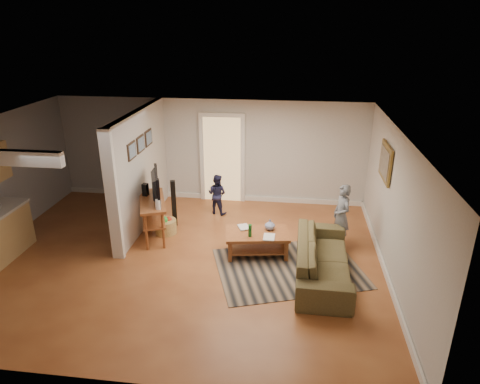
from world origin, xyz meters
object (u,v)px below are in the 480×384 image
object	(u,v)px
coffee_table	(258,237)
toy_basket	(166,226)
sofa	(321,275)
speaker_right	(174,203)
child	(339,244)
tv_console	(153,203)
toddler	(217,213)
speaker_left	(147,208)

from	to	relation	value
coffee_table	toy_basket	size ratio (longest dim) A/B	2.82
sofa	speaker_right	distance (m)	3.56
sofa	toy_basket	world-z (taller)	toy_basket
coffee_table	child	xyz separation A→B (m)	(1.59, 0.59, -0.36)
speaker_right	child	size ratio (longest dim) A/B	0.81
tv_console	speaker_right	distance (m)	0.67
tv_console	coffee_table	bearing A→B (deg)	-32.18
tv_console	toddler	bearing A→B (deg)	29.75
tv_console	child	xyz separation A→B (m)	(3.78, 0.13, -0.74)
sofa	child	bearing A→B (deg)	-17.58
tv_console	toddler	xyz separation A→B (m)	(1.08, 1.30, -0.74)
speaker_left	toddler	bearing A→B (deg)	50.44
speaker_right	speaker_left	bearing A→B (deg)	-160.24
coffee_table	tv_console	bearing A→B (deg)	168.19
speaker_right	coffee_table	bearing A→B (deg)	-44.44
coffee_table	sofa	bearing A→B (deg)	-26.91
coffee_table	tv_console	world-z (taller)	tv_console
sofa	toddler	distance (m)	3.29
toddler	child	bearing A→B (deg)	175.03
coffee_table	speaker_left	xyz separation A→B (m)	(-2.41, 0.67, 0.18)
tv_console	speaker_right	size ratio (longest dim) A/B	1.34
toy_basket	child	size ratio (longest dim) A/B	0.36
sofa	speaker_left	distance (m)	3.86
speaker_left	toddler	size ratio (longest dim) A/B	1.13
speaker_right	toy_basket	size ratio (longest dim) A/B	2.28
speaker_right	toy_basket	bearing A→B (deg)	-117.79
speaker_left	toddler	world-z (taller)	speaker_left
child	toddler	distance (m)	2.94
speaker_left	speaker_right	world-z (taller)	speaker_left
speaker_left	toy_basket	bearing A→B (deg)	2.58
speaker_right	child	world-z (taller)	speaker_right
child	toddler	bearing A→B (deg)	-134.64
speaker_right	toddler	size ratio (longest dim) A/B	1.09
speaker_left	toddler	xyz separation A→B (m)	(1.30, 1.08, -0.54)
tv_console	toy_basket	xyz separation A→B (m)	(0.18, 0.16, -0.58)
toy_basket	coffee_table	bearing A→B (deg)	-17.06
tv_console	child	world-z (taller)	tv_console
sofa	tv_console	world-z (taller)	tv_console
toy_basket	toddler	xyz separation A→B (m)	(0.90, 1.14, -0.17)
speaker_left	toy_basket	distance (m)	0.55
speaker_right	toddler	bearing A→B (deg)	25.30
sofa	toy_basket	xyz separation A→B (m)	(-3.20, 1.22, 0.17)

